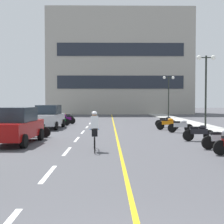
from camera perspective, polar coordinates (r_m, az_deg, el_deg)
ground_plane at (r=23.95m, az=-0.09°, el=-3.03°), size 140.00×140.00×0.00m
curb_left at (r=27.82m, az=-15.17°, el=-2.27°), size 2.40×72.00×0.12m
curb_right at (r=27.94m, az=14.79°, el=-2.25°), size 2.40×72.00×0.12m
lane_dash_1 at (r=9.27m, az=-11.82°, el=-11.25°), size 0.14×2.20×0.01m
lane_dash_2 at (r=13.15m, az=-8.42°, el=-7.27°), size 0.14×2.20×0.01m
lane_dash_3 at (r=17.08m, az=-6.61°, el=-5.10°), size 0.14×2.20×0.01m
lane_dash_4 at (r=21.04m, az=-5.48°, el=-3.75°), size 0.14×2.20×0.01m
lane_dash_5 at (r=25.01m, az=-4.71°, el=-2.82°), size 0.14×2.20×0.01m
lane_dash_6 at (r=28.98m, az=-4.15°, el=-2.14°), size 0.14×2.20×0.01m
lane_dash_7 at (r=32.97m, az=-3.73°, el=-1.63°), size 0.14×2.20×0.01m
lane_dash_8 at (r=36.96m, az=-3.40°, el=-1.23°), size 0.14×2.20×0.01m
lane_dash_9 at (r=40.95m, az=-3.13°, el=-0.91°), size 0.14×2.20×0.01m
lane_dash_10 at (r=44.94m, az=-2.91°, el=-0.64°), size 0.14×2.20×0.01m
lane_dash_11 at (r=48.93m, az=-2.73°, el=-0.42°), size 0.14×2.20×0.01m
centre_line_yellow at (r=26.94m, az=0.37°, el=-2.46°), size 0.12×66.00×0.01m
office_building at (r=53.24m, az=1.38°, el=8.93°), size 23.60×10.07×16.98m
street_lamp_mid at (r=24.64m, az=17.18°, el=6.61°), size 1.46×0.36×5.53m
street_lamp_far at (r=39.02m, az=10.55°, el=4.60°), size 1.46×0.36×5.13m
parked_car_near at (r=15.86m, az=-17.52°, el=-2.42°), size 2.07×4.27×1.82m
parked_car_mid at (r=24.02m, az=-11.74°, el=-0.87°), size 2.05×4.26×1.82m
motorcycle_4 at (r=14.28m, az=19.67°, el=-4.72°), size 1.70×0.60×0.92m
motorcycle_5 at (r=16.85m, az=15.96°, el=-3.66°), size 1.70×0.60×0.92m
motorcycle_6 at (r=18.49m, az=-13.94°, el=-3.14°), size 1.68×0.64×0.92m
motorcycle_7 at (r=20.98m, az=12.73°, el=-2.52°), size 1.67×0.69×0.92m
motorcycle_8 at (r=22.96m, az=10.41°, el=-2.11°), size 1.70×0.60×0.92m
motorcycle_9 at (r=25.00m, az=10.04°, el=-1.76°), size 1.70×0.60×0.92m
motorcycle_10 at (r=26.64m, az=-9.68°, el=-1.53°), size 1.66×0.73×0.92m
motorcycle_11 at (r=28.45m, az=-8.60°, el=-1.29°), size 1.66×0.74×0.92m
motorcycle_12 at (r=30.22m, az=-8.68°, el=-1.10°), size 1.70×0.60×0.92m
motorcycle_13 at (r=31.85m, az=-8.70°, el=-0.94°), size 1.70×0.60×0.92m
cyclist_rider at (r=13.00m, az=-3.29°, el=-3.43°), size 0.42×1.77×1.71m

